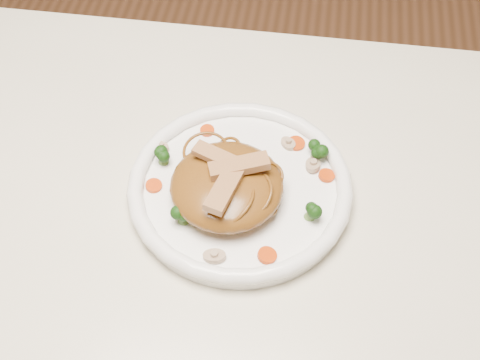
# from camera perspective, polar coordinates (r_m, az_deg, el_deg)

# --- Properties ---
(table) EXTENTS (1.20, 0.80, 0.75)m
(table) POSITION_cam_1_polar(r_m,az_deg,el_deg) (0.85, -7.20, -8.92)
(table) COLOR beige
(table) RESTS_ON ground
(plate) EXTENTS (0.27, 0.27, 0.02)m
(plate) POSITION_cam_1_polar(r_m,az_deg,el_deg) (0.79, 0.00, -0.98)
(plate) COLOR white
(plate) RESTS_ON table
(noodle_mound) EXTENTS (0.14, 0.14, 0.04)m
(noodle_mound) POSITION_cam_1_polar(r_m,az_deg,el_deg) (0.76, -1.18, -0.49)
(noodle_mound) COLOR brown
(noodle_mound) RESTS_ON plate
(chicken_a) EXTENTS (0.07, 0.05, 0.01)m
(chicken_a) POSITION_cam_1_polar(r_m,az_deg,el_deg) (0.74, -0.07, 1.27)
(chicken_a) COLOR tan
(chicken_a) RESTS_ON noodle_mound
(chicken_b) EXTENTS (0.06, 0.04, 0.01)m
(chicken_b) POSITION_cam_1_polar(r_m,az_deg,el_deg) (0.75, -2.07, 2.10)
(chicken_b) COLOR tan
(chicken_b) RESTS_ON noodle_mound
(chicken_c) EXTENTS (0.04, 0.08, 0.01)m
(chicken_c) POSITION_cam_1_polar(r_m,az_deg,el_deg) (0.72, -1.34, -0.69)
(chicken_c) COLOR tan
(chicken_c) RESTS_ON noodle_mound
(broccoli_0) EXTENTS (0.02, 0.02, 0.03)m
(broccoli_0) POSITION_cam_1_polar(r_m,az_deg,el_deg) (0.81, 6.84, 2.71)
(broccoli_0) COLOR #10390C
(broccoli_0) RESTS_ON plate
(broccoli_1) EXTENTS (0.03, 0.03, 0.03)m
(broccoli_1) POSITION_cam_1_polar(r_m,az_deg,el_deg) (0.81, -6.89, 2.38)
(broccoli_1) COLOR #10390C
(broccoli_1) RESTS_ON plate
(broccoli_2) EXTENTS (0.03, 0.03, 0.03)m
(broccoli_2) POSITION_cam_1_polar(r_m,az_deg,el_deg) (0.75, -5.09, -3.06)
(broccoli_2) COLOR #10390C
(broccoli_2) RESTS_ON plate
(broccoli_3) EXTENTS (0.03, 0.03, 0.03)m
(broccoli_3) POSITION_cam_1_polar(r_m,az_deg,el_deg) (0.75, 6.29, -2.61)
(broccoli_3) COLOR #10390C
(broccoli_3) RESTS_ON plate
(carrot_0) EXTENTS (0.03, 0.03, 0.00)m
(carrot_0) POSITION_cam_1_polar(r_m,az_deg,el_deg) (0.83, 5.02, 3.25)
(carrot_0) COLOR #C94407
(carrot_0) RESTS_ON plate
(carrot_1) EXTENTS (0.03, 0.03, 0.00)m
(carrot_1) POSITION_cam_1_polar(r_m,az_deg,el_deg) (0.79, -7.66, -0.51)
(carrot_1) COLOR #C94407
(carrot_1) RESTS_ON plate
(carrot_2) EXTENTS (0.02, 0.02, 0.00)m
(carrot_2) POSITION_cam_1_polar(r_m,az_deg,el_deg) (0.80, 7.71, 0.41)
(carrot_2) COLOR #C94407
(carrot_2) RESTS_ON plate
(carrot_3) EXTENTS (0.02, 0.02, 0.00)m
(carrot_3) POSITION_cam_1_polar(r_m,az_deg,el_deg) (0.85, -2.93, 4.41)
(carrot_3) COLOR #C94407
(carrot_3) RESTS_ON plate
(carrot_4) EXTENTS (0.03, 0.03, 0.00)m
(carrot_4) POSITION_cam_1_polar(r_m,az_deg,el_deg) (0.73, 2.43, -6.70)
(carrot_4) COLOR #C94407
(carrot_4) RESTS_ON plate
(mushroom_0) EXTENTS (0.03, 0.03, 0.01)m
(mushroom_0) POSITION_cam_1_polar(r_m,az_deg,el_deg) (0.73, -2.29, -6.78)
(mushroom_0) COLOR #C7B295
(mushroom_0) RESTS_ON plate
(mushroom_1) EXTENTS (0.03, 0.03, 0.01)m
(mushroom_1) POSITION_cam_1_polar(r_m,az_deg,el_deg) (0.81, 6.50, 1.35)
(mushroom_1) COLOR #C7B295
(mushroom_1) RESTS_ON plate
(mushroom_2) EXTENTS (0.03, 0.03, 0.01)m
(mushroom_2) POSITION_cam_1_polar(r_m,az_deg,el_deg) (0.83, -6.98, 2.92)
(mushroom_2) COLOR #C7B295
(mushroom_2) RESTS_ON plate
(mushroom_3) EXTENTS (0.03, 0.03, 0.01)m
(mushroom_3) POSITION_cam_1_polar(r_m,az_deg,el_deg) (0.83, 4.31, 3.24)
(mushroom_3) COLOR #C7B295
(mushroom_3) RESTS_ON plate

